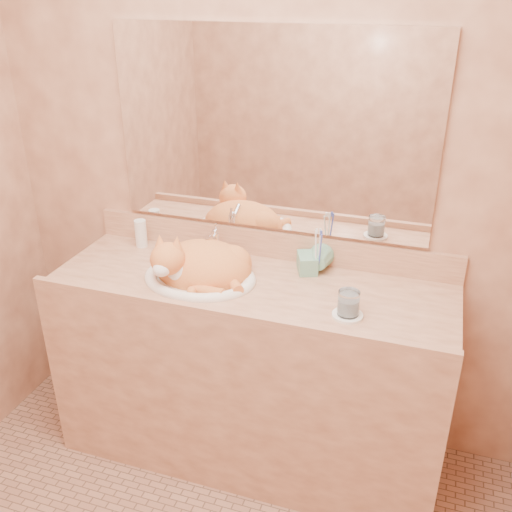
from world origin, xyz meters
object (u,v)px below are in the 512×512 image
(sink_basin, at_px, (199,263))
(water_glass, at_px, (349,303))
(vanity_counter, at_px, (250,372))
(soap_dispenser, at_px, (310,259))
(toothbrush_cup, at_px, (317,265))
(cat, at_px, (199,264))

(sink_basin, xyz_separation_m, water_glass, (0.61, -0.09, -0.01))
(vanity_counter, xyz_separation_m, soap_dispenser, (0.21, 0.13, 0.51))
(vanity_counter, distance_m, sink_basin, 0.53)
(toothbrush_cup, relative_size, water_glass, 1.14)
(cat, xyz_separation_m, toothbrush_cup, (0.45, 0.16, -0.01))
(sink_basin, height_order, water_glass, sink_basin)
(vanity_counter, xyz_separation_m, cat, (-0.21, -0.01, 0.49))
(water_glass, bearing_deg, toothbrush_cup, 122.78)
(water_glass, bearing_deg, vanity_counter, 164.56)
(vanity_counter, bearing_deg, sink_basin, -174.33)
(vanity_counter, distance_m, cat, 0.53)
(vanity_counter, distance_m, water_glass, 0.64)
(sink_basin, bearing_deg, vanity_counter, 16.63)
(sink_basin, relative_size, toothbrush_cup, 4.32)
(sink_basin, bearing_deg, toothbrush_cup, 32.67)
(vanity_counter, bearing_deg, cat, -178.05)
(soap_dispenser, height_order, water_glass, soap_dispenser)
(sink_basin, xyz_separation_m, cat, (-0.01, 0.01, -0.01))
(vanity_counter, xyz_separation_m, toothbrush_cup, (0.24, 0.15, 0.47))
(cat, height_order, toothbrush_cup, cat)
(vanity_counter, height_order, soap_dispenser, soap_dispenser)
(cat, xyz_separation_m, soap_dispenser, (0.42, 0.14, 0.02))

